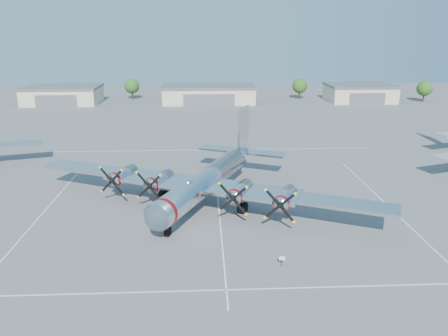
{
  "coord_description": "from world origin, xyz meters",
  "views": [
    {
      "loc": [
        -1.81,
        -55.24,
        21.82
      ],
      "look_at": [
        1.01,
        3.39,
        3.2
      ],
      "focal_mm": 35.0,
      "sensor_mm": 36.0,
      "label": 1
    }
  ],
  "objects_px": {
    "hangar_east": "(360,93)",
    "main_bomber_b29": "(208,201)",
    "hangar_center": "(209,94)",
    "info_placard": "(282,259)",
    "tree_west": "(132,86)",
    "tree_far_east": "(425,88)",
    "tree_east": "(300,86)",
    "hangar_west": "(63,95)"
  },
  "relations": [
    {
      "from": "hangar_center",
      "to": "tree_far_east",
      "type": "relative_size",
      "value": 4.31
    },
    {
      "from": "tree_east",
      "to": "hangar_center",
      "type": "bearing_deg",
      "value": -168.62
    },
    {
      "from": "hangar_center",
      "to": "tree_east",
      "type": "height_order",
      "value": "tree_east"
    },
    {
      "from": "tree_west",
      "to": "hangar_west",
      "type": "bearing_deg",
      "value": -158.11
    },
    {
      "from": "hangar_east",
      "to": "tree_east",
      "type": "bearing_deg",
      "value": 161.46
    },
    {
      "from": "hangar_west",
      "to": "tree_east",
      "type": "xyz_separation_m",
      "value": [
        75.0,
        6.04,
        1.51
      ]
    },
    {
      "from": "hangar_center",
      "to": "info_placard",
      "type": "xyz_separation_m",
      "value": [
        5.57,
        -100.17,
        -1.98
      ]
    },
    {
      "from": "hangar_center",
      "to": "info_placard",
      "type": "distance_m",
      "value": 100.34
    },
    {
      "from": "hangar_west",
      "to": "tree_far_east",
      "type": "relative_size",
      "value": 3.4
    },
    {
      "from": "hangar_center",
      "to": "main_bomber_b29",
      "type": "distance_m",
      "value": 83.18
    },
    {
      "from": "hangar_east",
      "to": "tree_east",
      "type": "height_order",
      "value": "tree_east"
    },
    {
      "from": "hangar_east",
      "to": "tree_west",
      "type": "relative_size",
      "value": 3.1
    },
    {
      "from": "tree_west",
      "to": "main_bomber_b29",
      "type": "relative_size",
      "value": 0.14
    },
    {
      "from": "hangar_east",
      "to": "info_placard",
      "type": "xyz_separation_m",
      "value": [
        -42.43,
        -100.17,
        -1.98
      ]
    },
    {
      "from": "tree_west",
      "to": "tree_east",
      "type": "height_order",
      "value": "same"
    },
    {
      "from": "tree_east",
      "to": "info_placard",
      "type": "distance_m",
      "value": 109.03
    },
    {
      "from": "hangar_west",
      "to": "hangar_east",
      "type": "relative_size",
      "value": 1.1
    },
    {
      "from": "hangar_west",
      "to": "hangar_east",
      "type": "xyz_separation_m",
      "value": [
        93.0,
        0.0,
        0.0
      ]
    },
    {
      "from": "info_placard",
      "to": "tree_far_east",
      "type": "bearing_deg",
      "value": 65.86
    },
    {
      "from": "tree_east",
      "to": "info_placard",
      "type": "bearing_deg",
      "value": -102.95
    },
    {
      "from": "hangar_center",
      "to": "main_bomber_b29",
      "type": "xyz_separation_m",
      "value": [
        -1.3,
        -83.13,
        -2.71
      ]
    },
    {
      "from": "hangar_west",
      "to": "tree_far_east",
      "type": "bearing_deg",
      "value": -1.0
    },
    {
      "from": "info_placard",
      "to": "main_bomber_b29",
      "type": "bearing_deg",
      "value": 120.27
    },
    {
      "from": "tree_east",
      "to": "main_bomber_b29",
      "type": "xyz_separation_m",
      "value": [
        -31.3,
        -89.16,
        -4.22
      ]
    },
    {
      "from": "hangar_center",
      "to": "tree_west",
      "type": "relative_size",
      "value": 4.31
    },
    {
      "from": "tree_far_east",
      "to": "main_bomber_b29",
      "type": "xyz_separation_m",
      "value": [
        -69.3,
        -81.16,
        -4.22
      ]
    },
    {
      "from": "tree_west",
      "to": "tree_far_east",
      "type": "bearing_deg",
      "value": -6.14
    },
    {
      "from": "hangar_east",
      "to": "hangar_center",
      "type": "bearing_deg",
      "value": -180.0
    },
    {
      "from": "hangar_center",
      "to": "main_bomber_b29",
      "type": "bearing_deg",
      "value": -90.9
    },
    {
      "from": "info_placard",
      "to": "tree_east",
      "type": "bearing_deg",
      "value": 85.35
    },
    {
      "from": "tree_east",
      "to": "info_placard",
      "type": "xyz_separation_m",
      "value": [
        -24.43,
        -106.21,
        -3.49
      ]
    },
    {
      "from": "hangar_east",
      "to": "main_bomber_b29",
      "type": "bearing_deg",
      "value": -120.67
    },
    {
      "from": "main_bomber_b29",
      "to": "info_placard",
      "type": "distance_m",
      "value": 18.39
    },
    {
      "from": "hangar_east",
      "to": "tree_east",
      "type": "distance_m",
      "value": 19.04
    },
    {
      "from": "hangar_east",
      "to": "tree_west",
      "type": "height_order",
      "value": "tree_west"
    },
    {
      "from": "hangar_east",
      "to": "main_bomber_b29",
      "type": "xyz_separation_m",
      "value": [
        -49.3,
        -83.13,
        -2.71
      ]
    },
    {
      "from": "hangar_center",
      "to": "main_bomber_b29",
      "type": "height_order",
      "value": "hangar_center"
    },
    {
      "from": "hangar_west",
      "to": "main_bomber_b29",
      "type": "bearing_deg",
      "value": -62.27
    },
    {
      "from": "hangar_west",
      "to": "tree_east",
      "type": "bearing_deg",
      "value": 4.6
    },
    {
      "from": "hangar_center",
      "to": "tree_east",
      "type": "relative_size",
      "value": 4.31
    },
    {
      "from": "hangar_center",
      "to": "tree_far_east",
      "type": "xyz_separation_m",
      "value": [
        68.0,
        -1.96,
        1.51
      ]
    },
    {
      "from": "main_bomber_b29",
      "to": "info_placard",
      "type": "relative_size",
      "value": 45.53
    }
  ]
}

